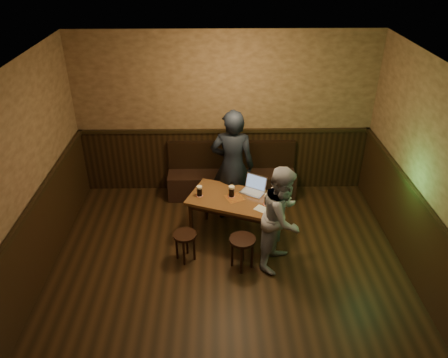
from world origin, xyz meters
The scene contains 12 objects.
room centered at (0.00, 0.22, 1.20)m, with size 5.04×6.04×2.84m.
bench centered at (0.12, 2.75, 0.31)m, with size 2.20×0.50×0.95m.
pub_table centered at (0.12, 1.50, 0.61)m, with size 1.49×1.17×0.71m.
stool_left centered at (-0.59, 0.99, 0.35)m, with size 0.36×0.36×0.44m.
stool_right centered at (0.20, 0.81, 0.39)m, with size 0.40×0.40×0.49m.
pint_left centered at (-0.40, 1.57, 0.78)m, with size 0.11×0.11×0.16m.
pint_mid centered at (0.07, 1.55, 0.79)m, with size 0.11×0.11×0.17m.
pint_right centered at (0.57, 1.32, 0.79)m, with size 0.11×0.11×0.18m.
laptop centered at (0.41, 1.68, 0.76)m, with size 0.43×0.41×0.24m.
menu centered at (0.50, 1.19, 0.70)m, with size 0.22×0.15×0.00m, color silver.
person_suit centered at (0.10, 2.06, 0.93)m, with size 0.68×0.44×1.86m, color black.
person_grey centered at (0.73, 0.91, 0.76)m, with size 0.73×0.57×1.51m, color #97989D.
Camera 1 is at (-0.14, -3.88, 4.13)m, focal length 35.00 mm.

